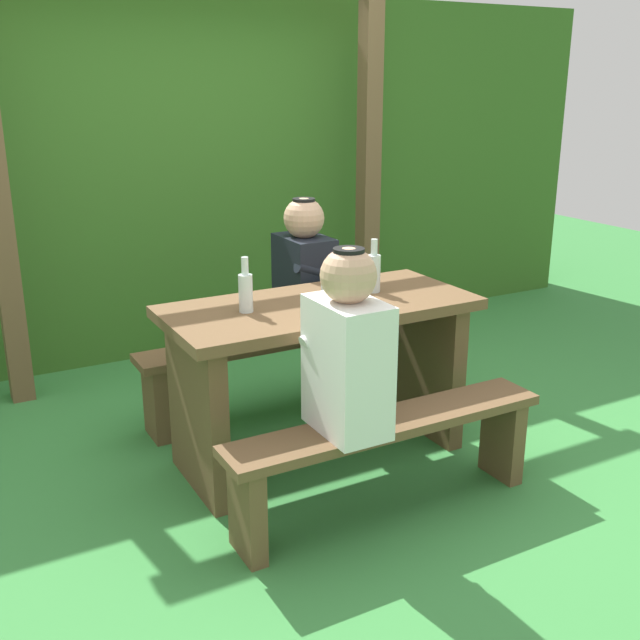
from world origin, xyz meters
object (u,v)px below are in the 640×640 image
at_px(person_white_shirt, 347,349).
at_px(drinking_glass, 328,290).
at_px(picnic_table, 320,354).
at_px(person_black_coat, 305,272).
at_px(bottle_right, 374,271).
at_px(bench_near, 387,445).
at_px(cell_phone, 331,306).
at_px(bench_far, 269,359).
at_px(bottle_left, 246,290).

relative_size(person_white_shirt, drinking_glass, 8.25).
height_order(picnic_table, person_white_shirt, person_white_shirt).
height_order(person_white_shirt, drinking_glass, person_white_shirt).
xyz_separation_m(person_black_coat, bottle_right, (0.09, -0.53, 0.11)).
height_order(person_black_coat, drinking_glass, person_black_coat).
bearing_deg(bottle_right, bench_near, -117.02).
distance_m(picnic_table, cell_phone, 0.27).
relative_size(picnic_table, person_white_shirt, 1.95).
bearing_deg(bench_near, bench_far, 90.00).
xyz_separation_m(person_white_shirt, cell_phone, (0.20, 0.47, 0.02)).
bearing_deg(bottle_right, person_white_shirt, -129.95).
bearing_deg(bottle_left, picnic_table, -4.54).
height_order(picnic_table, cell_phone, cell_phone).
height_order(bench_far, bottle_left, bottle_left).
distance_m(person_white_shirt, bottle_right, 0.78).
relative_size(bench_near, cell_phone, 10.00).
bearing_deg(drinking_glass, picnic_table, -159.90).
xyz_separation_m(picnic_table, bottle_left, (-0.35, 0.03, 0.34)).
distance_m(picnic_table, bench_far, 0.60).
bearing_deg(person_white_shirt, cell_phone, 67.22).
bearing_deg(drinking_glass, bench_near, -95.13).
height_order(bench_near, person_white_shirt, person_white_shirt).
height_order(picnic_table, drinking_glass, drinking_glass).
bearing_deg(bench_near, picnic_table, 90.00).
distance_m(bench_far, person_white_shirt, 1.23).
bearing_deg(cell_phone, person_black_coat, 45.29).
height_order(person_white_shirt, bottle_right, person_white_shirt).
distance_m(bench_near, cell_phone, 0.66).
bearing_deg(cell_phone, bench_far, 63.78).
height_order(drinking_glass, bottle_left, bottle_left).
relative_size(person_black_coat, bottle_right, 2.86).
bearing_deg(bench_near, drinking_glass, 84.87).
height_order(drinking_glass, cell_phone, drinking_glass).
bearing_deg(picnic_table, bench_near, -90.00).
bearing_deg(bench_near, person_black_coat, 79.08).
height_order(bench_far, drinking_glass, drinking_glass).
relative_size(picnic_table, bottle_left, 5.82).
relative_size(bench_far, person_black_coat, 1.95).
bearing_deg(cell_phone, picnic_table, 66.42).
height_order(bottle_left, cell_phone, bottle_left).
distance_m(picnic_table, bench_near, 0.60).
xyz_separation_m(bench_near, person_white_shirt, (-0.19, 0.00, 0.45)).
xyz_separation_m(bench_near, cell_phone, (0.00, 0.47, 0.46)).
xyz_separation_m(bench_far, bottle_right, (0.30, -0.53, 0.56)).
bearing_deg(bench_far, bench_near, -90.00).
xyz_separation_m(person_white_shirt, bottle_left, (-0.15, 0.59, 0.10)).
bearing_deg(person_black_coat, bench_far, 179.12).
height_order(person_black_coat, bottle_left, person_black_coat).
distance_m(picnic_table, person_white_shirt, 0.64).
xyz_separation_m(picnic_table, bench_near, (0.00, -0.56, -0.21)).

